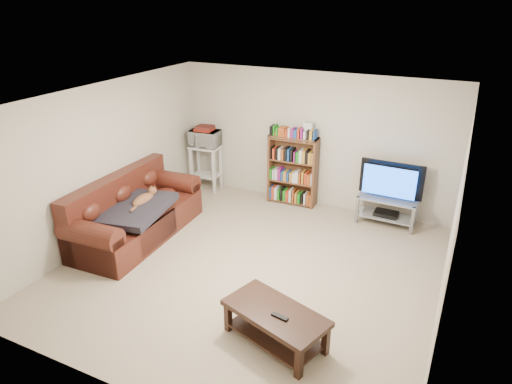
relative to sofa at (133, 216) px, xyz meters
The scene contains 19 objects.
floor 2.13m from the sofa, ahead, with size 5.00×5.00×0.00m, color tan.
ceiling 2.94m from the sofa, ahead, with size 5.00×5.00×0.00m, color white.
wall_back 3.34m from the sofa, 49.21° to the left, with size 5.00×5.00×0.00m, color beige.
wall_front 3.42m from the sofa, 50.56° to the right, with size 5.00×5.00×0.00m, color beige.
wall_left 0.95m from the sofa, behind, with size 5.00×5.00×0.00m, color beige.
wall_right 4.69m from the sofa, ahead, with size 5.00×5.00×0.00m, color beige.
sofa is the anchor object (origin of this frame).
blanket 0.34m from the sofa, 37.10° to the right, with size 0.90×1.16×0.10m, color #25222B.
cat 0.35m from the sofa, 17.81° to the left, with size 0.25×0.63×0.19m, color brown, non-canonical shape.
coffee_table 3.28m from the sofa, 23.08° to the right, with size 1.28×0.91×0.42m.
remote 3.39m from the sofa, 23.81° to the right, with size 0.19×0.05×0.02m, color black.
tv_stand 4.16m from the sofa, 30.79° to the left, with size 0.97×0.46×0.48m.
television 4.19m from the sofa, 30.79° to the left, with size 1.04×0.14×0.60m, color black.
dvd_player 4.17m from the sofa, 30.79° to the left, with size 0.38×0.27×0.06m, color black.
bookshelf 2.91m from the sofa, 50.68° to the left, with size 0.90×0.30×1.28m.
shelf_clutter 3.15m from the sofa, 49.41° to the left, with size 0.65×0.21×0.28m.
microwave_stand 2.14m from the sofa, 88.00° to the left, with size 0.60×0.46×0.90m.
microwave 2.24m from the sofa, 88.00° to the left, with size 0.55×0.38×0.31m, color silver.
game_boxes 2.30m from the sofa, 88.00° to the left, with size 0.33×0.29×0.05m, color maroon.
Camera 1 is at (2.45, -4.95, 3.60)m, focal length 32.00 mm.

